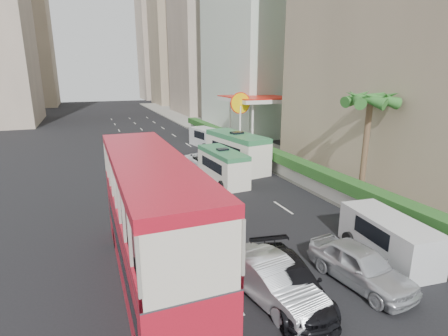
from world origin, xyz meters
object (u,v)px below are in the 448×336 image
minibus_far (237,151)px  minibus_near (223,166)px  palm_tree (365,151)px  panel_van_near (388,238)px  car_silver_lane_a (270,298)px  double_decker_bus (152,223)px  car_black (289,298)px  car_silver_lane_b (358,282)px  van_asset (204,169)px  panel_van_far (207,138)px  shell_station (257,121)px

minibus_far → minibus_near: bearing=-137.7°
palm_tree → panel_van_near: bearing=-123.1°
car_silver_lane_a → minibus_near: 14.44m
double_decker_bus → car_black: size_ratio=2.28×
car_black → minibus_near: minibus_near is taller
car_black → minibus_near: (2.97, 14.19, 1.22)m
car_black → car_silver_lane_b: bearing=6.8°
van_asset → car_black: bearing=-106.9°
panel_van_near → panel_van_far: (0.53, 26.17, 0.07)m
minibus_near → minibus_far: 4.06m
minibus_near → shell_station: 14.61m
panel_van_near → car_silver_lane_b: bearing=-150.1°
van_asset → minibus_far: 3.17m
car_silver_lane_b → van_asset: car_silver_lane_b is taller
minibus_near → palm_tree: size_ratio=0.86×
car_black → panel_van_near: (5.66, 1.01, 0.93)m
minibus_far → double_decker_bus: bearing=-133.1°
double_decker_bus → van_asset: bearing=64.9°
double_decker_bus → palm_tree: 14.39m
panel_van_far → palm_tree: 20.74m
panel_van_near → minibus_near: bearing=107.6°
double_decker_bus → shell_station: shell_station is taller
panel_van_far → minibus_near: bearing=-114.2°
double_decker_bus → panel_van_near: size_ratio=2.37×
car_black → van_asset: (2.83, 18.12, 0.00)m
double_decker_bus → car_silver_lane_a: bearing=-34.8°
palm_tree → minibus_near: bearing=131.4°
shell_station → car_silver_lane_b: bearing=-108.3°
panel_van_far → car_silver_lane_b: bearing=-106.7°
car_black → double_decker_bus: bearing=156.0°
double_decker_bus → minibus_near: double_decker_bus is taller
minibus_far → shell_station: bearing=45.1°
car_black → panel_van_near: 5.82m
double_decker_bus → shell_station: 28.02m
panel_van_near → palm_tree: size_ratio=0.73×
van_asset → minibus_near: 4.12m
car_silver_lane_a → palm_tree: palm_tree is taller
car_silver_lane_a → shell_station: (12.29, 25.58, 2.75)m
car_silver_lane_a → panel_van_far: 27.79m
van_asset → minibus_near: bearing=-95.9°
panel_van_far → minibus_far: bearing=-104.2°
panel_van_near → palm_tree: (3.80, 5.83, 2.45)m
palm_tree → panel_van_far: bearing=99.2°
minibus_near → panel_van_far: 13.38m
palm_tree → shell_station: palm_tree is taller
double_decker_bus → car_silver_lane_b: double_decker_bus is taller
double_decker_bus → shell_station: size_ratio=1.38×
van_asset → minibus_far: size_ratio=0.69×
minibus_far → palm_tree: palm_tree is taller
car_silver_lane_b → panel_van_near: bearing=16.7°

